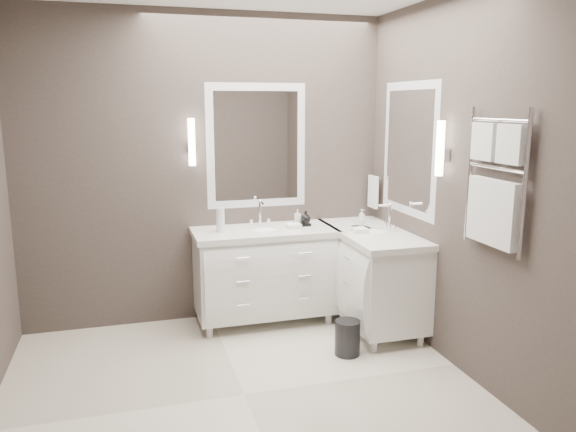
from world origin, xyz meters
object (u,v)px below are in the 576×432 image
object	(u,v)px
vanity_right	(371,271)
waste_bin	(347,338)
towel_ladder	(494,189)
vanity_back	(265,269)

from	to	relation	value
vanity_right	waste_bin	xyz separation A→B (m)	(-0.43, -0.52, -0.35)
vanity_right	towel_ladder	world-z (taller)	towel_ladder
vanity_back	towel_ladder	size ratio (longest dim) A/B	1.38
vanity_back	waste_bin	world-z (taller)	vanity_back
waste_bin	vanity_right	bearing A→B (deg)	50.50
vanity_right	waste_bin	distance (m)	0.75
vanity_back	vanity_right	world-z (taller)	same
vanity_right	vanity_back	bearing A→B (deg)	159.62
vanity_back	towel_ladder	world-z (taller)	towel_ladder
vanity_back	towel_ladder	xyz separation A→B (m)	(1.10, -1.63, 0.91)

